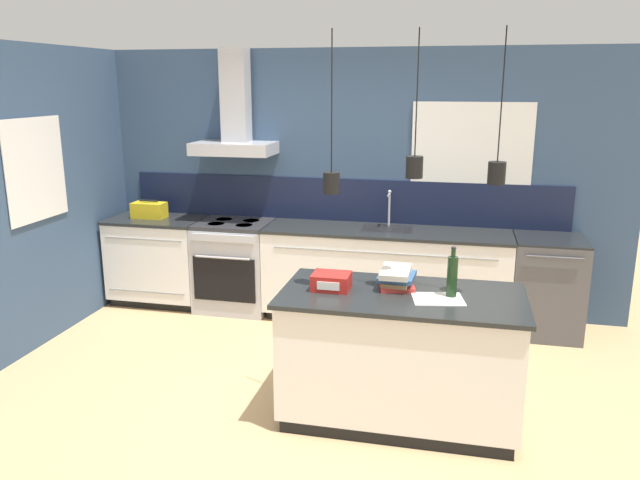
% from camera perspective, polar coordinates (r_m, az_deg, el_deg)
% --- Properties ---
extents(ground_plane, '(16.00, 16.00, 0.00)m').
position_cam_1_polar(ground_plane, '(4.82, -2.77, -13.95)').
color(ground_plane, tan).
rests_on(ground_plane, ground).
extents(wall_back, '(5.60, 2.24, 2.60)m').
position_cam_1_polar(wall_back, '(6.28, 1.40, 5.79)').
color(wall_back, '#354C6B').
rests_on(wall_back, ground_plane).
extents(wall_left, '(0.08, 3.80, 2.60)m').
position_cam_1_polar(wall_left, '(6.06, -23.81, 3.80)').
color(wall_left, '#354C6B').
rests_on(wall_left, ground_plane).
extents(counter_run_left, '(0.97, 0.64, 0.91)m').
position_cam_1_polar(counter_run_left, '(6.78, -14.47, -1.75)').
color(counter_run_left, black).
rests_on(counter_run_left, ground_plane).
extents(counter_run_sink, '(2.36, 0.64, 1.26)m').
position_cam_1_polar(counter_run_sink, '(6.10, 5.99, -3.16)').
color(counter_run_sink, black).
rests_on(counter_run_sink, ground_plane).
extents(oven_range, '(0.74, 0.66, 0.91)m').
position_cam_1_polar(oven_range, '(6.44, -7.77, -2.32)').
color(oven_range, '#B5B5BA').
rests_on(oven_range, ground_plane).
extents(dishwasher, '(0.63, 0.65, 0.91)m').
position_cam_1_polar(dishwasher, '(6.12, 19.98, -3.97)').
color(dishwasher, '#4C4C51').
rests_on(dishwasher, ground_plane).
extents(kitchen_island, '(1.62, 0.84, 0.91)m').
position_cam_1_polar(kitchen_island, '(4.36, 7.33, -10.47)').
color(kitchen_island, black).
rests_on(kitchen_island, ground_plane).
extents(bottle_on_island, '(0.07, 0.07, 0.34)m').
position_cam_1_polar(bottle_on_island, '(4.14, 11.99, -3.23)').
color(bottle_on_island, '#193319').
rests_on(bottle_on_island, kitchen_island).
extents(book_stack, '(0.29, 0.36, 0.13)m').
position_cam_1_polar(book_stack, '(4.31, 6.99, -3.45)').
color(book_stack, '#B2332D').
rests_on(book_stack, kitchen_island).
extents(red_supply_box, '(0.25, 0.21, 0.11)m').
position_cam_1_polar(red_supply_box, '(4.23, 1.04, -3.80)').
color(red_supply_box, red).
rests_on(red_supply_box, kitchen_island).
extents(paper_pile, '(0.37, 0.31, 0.01)m').
position_cam_1_polar(paper_pile, '(4.12, 10.74, -5.32)').
color(paper_pile, silver).
rests_on(paper_pile, kitchen_island).
extents(yellow_toolbox, '(0.34, 0.18, 0.19)m').
position_cam_1_polar(yellow_toolbox, '(6.69, -15.35, 2.65)').
color(yellow_toolbox, gold).
rests_on(yellow_toolbox, counter_run_left).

